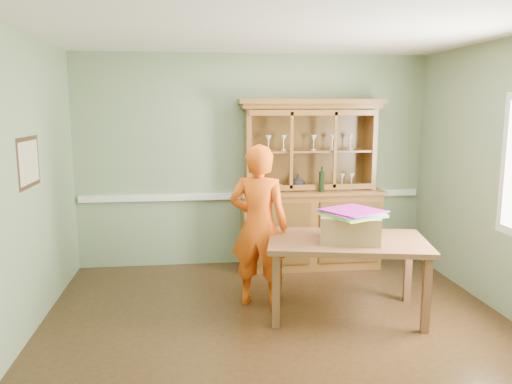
{
  "coord_description": "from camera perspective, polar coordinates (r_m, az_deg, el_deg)",
  "views": [
    {
      "loc": [
        -0.76,
        -4.37,
        2.04
      ],
      "look_at": [
        -0.17,
        0.4,
        1.22
      ],
      "focal_mm": 35.0,
      "sensor_mm": 36.0,
      "label": 1
    }
  ],
  "objects": [
    {
      "name": "floor",
      "position": [
        4.88,
        2.61,
        -15.02
      ],
      "size": [
        4.5,
        4.5,
        0.0
      ],
      "primitive_type": "plane",
      "color": "#452D16",
      "rests_on": "ground"
    },
    {
      "name": "ceiling",
      "position": [
        4.48,
        2.89,
        18.16
      ],
      "size": [
        4.5,
        4.5,
        0.0
      ],
      "primitive_type": "plane",
      "rotation": [
        3.14,
        0.0,
        0.0
      ],
      "color": "white",
      "rests_on": "wall_back"
    },
    {
      "name": "wall_back",
      "position": [
        6.45,
        -0.29,
        3.57
      ],
      "size": [
        4.5,
        0.0,
        4.5
      ],
      "primitive_type": "plane",
      "rotation": [
        1.57,
        0.0,
        0.0
      ],
      "color": "gray",
      "rests_on": "floor"
    },
    {
      "name": "wall_left",
      "position": [
        4.67,
        -25.64,
        0.23
      ],
      "size": [
        0.0,
        4.0,
        4.0
      ],
      "primitive_type": "plane",
      "rotation": [
        1.57,
        0.0,
        1.57
      ],
      "color": "gray",
      "rests_on": "floor"
    },
    {
      "name": "wall_right",
      "position": [
        5.35,
        27.25,
        1.21
      ],
      "size": [
        0.0,
        4.0,
        4.0
      ],
      "primitive_type": "plane",
      "rotation": [
        1.57,
        0.0,
        -1.57
      ],
      "color": "gray",
      "rests_on": "floor"
    },
    {
      "name": "wall_front",
      "position": [
        2.58,
        10.35,
        -6.01
      ],
      "size": [
        4.5,
        0.0,
        4.5
      ],
      "primitive_type": "plane",
      "rotation": [
        -1.57,
        0.0,
        0.0
      ],
      "color": "gray",
      "rests_on": "floor"
    },
    {
      "name": "chair_rail",
      "position": [
        6.49,
        -0.26,
        -0.41
      ],
      "size": [
        4.41,
        0.05,
        0.08
      ],
      "primitive_type": "cube",
      "color": "white",
      "rests_on": "wall_back"
    },
    {
      "name": "framed_map",
      "position": [
        4.92,
        -24.48,
        3.11
      ],
      "size": [
        0.03,
        0.6,
        0.46
      ],
      "color": "#362215",
      "rests_on": "wall_left"
    },
    {
      "name": "china_hutch",
      "position": [
        6.43,
        6.15,
        -1.92
      ],
      "size": [
        1.82,
        0.6,
        2.13
      ],
      "color": "brown",
      "rests_on": "floor"
    },
    {
      "name": "dining_table",
      "position": [
        5.0,
        10.39,
        -6.34
      ],
      "size": [
        1.68,
        1.2,
        0.76
      ],
      "rotation": [
        0.0,
        0.0,
        -0.2
      ],
      "color": "brown",
      "rests_on": "floor"
    },
    {
      "name": "cardboard_box",
      "position": [
        4.89,
        10.69,
        -4.05
      ],
      "size": [
        0.65,
        0.58,
        0.26
      ],
      "primitive_type": "cube",
      "rotation": [
        0.0,
        0.0,
        -0.28
      ],
      "color": "#977A4E",
      "rests_on": "dining_table"
    },
    {
      "name": "kite_stack",
      "position": [
        4.83,
        10.94,
        -2.32
      ],
      "size": [
        0.64,
        0.64,
        0.05
      ],
      "rotation": [
        0.0,
        0.0,
        0.46
      ],
      "color": "yellow",
      "rests_on": "cardboard_box"
    },
    {
      "name": "person",
      "position": [
        5.11,
        0.33,
        -3.89
      ],
      "size": [
        0.71,
        0.59,
        1.68
      ],
      "primitive_type": "imported",
      "rotation": [
        0.0,
        0.0,
        2.78
      ],
      "color": "#F7570F",
      "rests_on": "floor"
    }
  ]
}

